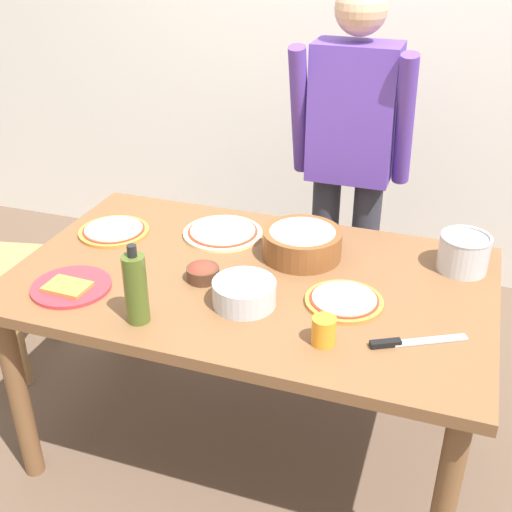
{
  "coord_description": "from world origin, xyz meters",
  "views": [
    {
      "loc": [
        0.62,
        -1.77,
        1.87
      ],
      "look_at": [
        0.0,
        0.05,
        0.81
      ],
      "focal_mm": 45.26,
      "sensor_mm": 36.0,
      "label": 1
    }
  ],
  "objects_px": {
    "pizza_second_cooked": "(344,300)",
    "steel_pot": "(464,252)",
    "pizza_cooked_on_tray": "(114,231)",
    "chef_knife": "(407,342)",
    "dining_table": "(251,298)",
    "person_cook": "(350,157)",
    "pizza_raw_on_board": "(223,232)",
    "olive_oil_bottle": "(136,288)",
    "plate_with_slice": "(71,287)",
    "mixing_bowl_steel": "(244,293)",
    "cup_orange": "(324,331)",
    "popcorn_bowl": "(302,241)",
    "small_sauce_bowl": "(203,272)"
  },
  "relations": [
    {
      "from": "pizza_raw_on_board",
      "to": "popcorn_bowl",
      "type": "relative_size",
      "value": 1.07
    },
    {
      "from": "popcorn_bowl",
      "to": "cup_orange",
      "type": "xyz_separation_m",
      "value": [
        0.19,
        -0.48,
        -0.02
      ]
    },
    {
      "from": "plate_with_slice",
      "to": "small_sauce_bowl",
      "type": "xyz_separation_m",
      "value": [
        0.39,
        0.19,
        0.02
      ]
    },
    {
      "from": "dining_table",
      "to": "cup_orange",
      "type": "relative_size",
      "value": 18.82
    },
    {
      "from": "steel_pot",
      "to": "chef_knife",
      "type": "height_order",
      "value": "steel_pot"
    },
    {
      "from": "person_cook",
      "to": "pizza_raw_on_board",
      "type": "xyz_separation_m",
      "value": [
        -0.37,
        -0.5,
        -0.17
      ]
    },
    {
      "from": "olive_oil_bottle",
      "to": "pizza_raw_on_board",
      "type": "bearing_deg",
      "value": 87.08
    },
    {
      "from": "pizza_second_cooked",
      "to": "olive_oil_bottle",
      "type": "bearing_deg",
      "value": -152.59
    },
    {
      "from": "dining_table",
      "to": "popcorn_bowl",
      "type": "relative_size",
      "value": 5.71
    },
    {
      "from": "cup_orange",
      "to": "chef_knife",
      "type": "xyz_separation_m",
      "value": [
        0.23,
        0.07,
        -0.04
      ]
    },
    {
      "from": "plate_with_slice",
      "to": "cup_orange",
      "type": "height_order",
      "value": "cup_orange"
    },
    {
      "from": "dining_table",
      "to": "person_cook",
      "type": "bearing_deg",
      "value": 77.28
    },
    {
      "from": "chef_knife",
      "to": "pizza_raw_on_board",
      "type": "bearing_deg",
      "value": 147.81
    },
    {
      "from": "pizza_second_cooked",
      "to": "steel_pot",
      "type": "bearing_deg",
      "value": 45.31
    },
    {
      "from": "popcorn_bowl",
      "to": "small_sauce_bowl",
      "type": "height_order",
      "value": "popcorn_bowl"
    },
    {
      "from": "olive_oil_bottle",
      "to": "dining_table",
      "type": "bearing_deg",
      "value": 56.81
    },
    {
      "from": "olive_oil_bottle",
      "to": "steel_pot",
      "type": "distance_m",
      "value": 1.1
    },
    {
      "from": "olive_oil_bottle",
      "to": "steel_pot",
      "type": "bearing_deg",
      "value": 35.07
    },
    {
      "from": "person_cook",
      "to": "pizza_second_cooked",
      "type": "bearing_deg",
      "value": -78.88
    },
    {
      "from": "dining_table",
      "to": "mixing_bowl_steel",
      "type": "bearing_deg",
      "value": -77.94
    },
    {
      "from": "pizza_cooked_on_tray",
      "to": "cup_orange",
      "type": "xyz_separation_m",
      "value": [
        0.92,
        -0.42,
        0.03
      ]
    },
    {
      "from": "person_cook",
      "to": "pizza_second_cooked",
      "type": "distance_m",
      "value": 0.85
    },
    {
      "from": "pizza_second_cooked",
      "to": "steel_pot",
      "type": "relative_size",
      "value": 1.43
    },
    {
      "from": "person_cook",
      "to": "cup_orange",
      "type": "xyz_separation_m",
      "value": [
        0.15,
        -1.05,
        -0.14
      ]
    },
    {
      "from": "pizza_raw_on_board",
      "to": "mixing_bowl_steel",
      "type": "relative_size",
      "value": 1.5
    },
    {
      "from": "mixing_bowl_steel",
      "to": "cup_orange",
      "type": "xyz_separation_m",
      "value": [
        0.28,
        -0.12,
        0.0
      ]
    },
    {
      "from": "mixing_bowl_steel",
      "to": "olive_oil_bottle",
      "type": "height_order",
      "value": "olive_oil_bottle"
    },
    {
      "from": "cup_orange",
      "to": "chef_knife",
      "type": "relative_size",
      "value": 0.32
    },
    {
      "from": "person_cook",
      "to": "mixing_bowl_steel",
      "type": "relative_size",
      "value": 8.1
    },
    {
      "from": "steel_pot",
      "to": "pizza_cooked_on_tray",
      "type": "bearing_deg",
      "value": -173.64
    },
    {
      "from": "mixing_bowl_steel",
      "to": "chef_knife",
      "type": "distance_m",
      "value": 0.51
    },
    {
      "from": "dining_table",
      "to": "person_cook",
      "type": "height_order",
      "value": "person_cook"
    },
    {
      "from": "pizza_cooked_on_tray",
      "to": "chef_knife",
      "type": "relative_size",
      "value": 0.99
    },
    {
      "from": "pizza_cooked_on_tray",
      "to": "mixing_bowl_steel",
      "type": "distance_m",
      "value": 0.71
    },
    {
      "from": "pizza_raw_on_board",
      "to": "olive_oil_bottle",
      "type": "distance_m",
      "value": 0.62
    },
    {
      "from": "small_sauce_bowl",
      "to": "olive_oil_bottle",
      "type": "xyz_separation_m",
      "value": [
        -0.09,
        -0.28,
        0.08
      ]
    },
    {
      "from": "chef_knife",
      "to": "person_cook",
      "type": "bearing_deg",
      "value": 111.08
    },
    {
      "from": "olive_oil_bottle",
      "to": "pizza_second_cooked",
      "type": "bearing_deg",
      "value": 27.41
    },
    {
      "from": "plate_with_slice",
      "to": "mixing_bowl_steel",
      "type": "xyz_separation_m",
      "value": [
        0.57,
        0.1,
        0.03
      ]
    },
    {
      "from": "dining_table",
      "to": "steel_pot",
      "type": "height_order",
      "value": "steel_pot"
    },
    {
      "from": "olive_oil_bottle",
      "to": "steel_pot",
      "type": "height_order",
      "value": "olive_oil_bottle"
    },
    {
      "from": "dining_table",
      "to": "steel_pot",
      "type": "relative_size",
      "value": 9.22
    },
    {
      "from": "pizza_second_cooked",
      "to": "mixing_bowl_steel",
      "type": "distance_m",
      "value": 0.32
    },
    {
      "from": "small_sauce_bowl",
      "to": "steel_pot",
      "type": "distance_m",
      "value": 0.89
    },
    {
      "from": "person_cook",
      "to": "olive_oil_bottle",
      "type": "distance_m",
      "value": 1.19
    },
    {
      "from": "small_sauce_bowl",
      "to": "cup_orange",
      "type": "bearing_deg",
      "value": -24.95
    },
    {
      "from": "person_cook",
      "to": "steel_pot",
      "type": "relative_size",
      "value": 9.34
    },
    {
      "from": "person_cook",
      "to": "chef_knife",
      "type": "relative_size",
      "value": 6.06
    },
    {
      "from": "dining_table",
      "to": "pizza_cooked_on_tray",
      "type": "relative_size",
      "value": 6.02
    },
    {
      "from": "popcorn_bowl",
      "to": "cup_orange",
      "type": "relative_size",
      "value": 3.29
    }
  ]
}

